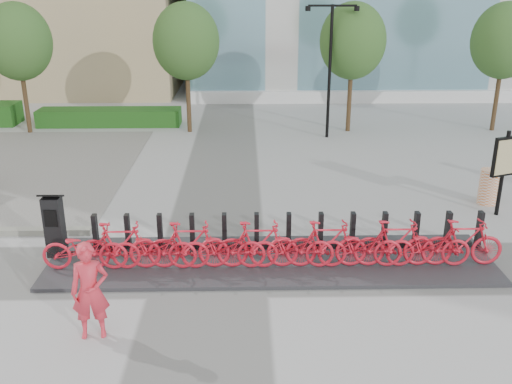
{
  "coord_description": "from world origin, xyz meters",
  "views": [
    {
      "loc": [
        0.74,
        -10.83,
        5.74
      ],
      "look_at": [
        1.0,
        1.5,
        1.2
      ],
      "focal_mm": 40.0,
      "sensor_mm": 36.0,
      "label": 1
    }
  ],
  "objects_px": {
    "construction_barrel": "(489,187)",
    "bike_0": "(85,248)",
    "kiosk": "(54,225)",
    "map_sign": "(505,160)",
    "worker_red": "(90,291)"
  },
  "relations": [
    {
      "from": "kiosk",
      "to": "worker_red",
      "type": "relative_size",
      "value": 0.85
    },
    {
      "from": "worker_red",
      "to": "construction_barrel",
      "type": "height_order",
      "value": "worker_red"
    },
    {
      "from": "bike_0",
      "to": "construction_barrel",
      "type": "distance_m",
      "value": 10.7
    },
    {
      "from": "construction_barrel",
      "to": "bike_0",
      "type": "bearing_deg",
      "value": -159.45
    },
    {
      "from": "construction_barrel",
      "to": "map_sign",
      "type": "bearing_deg",
      "value": -94.03
    },
    {
      "from": "map_sign",
      "to": "kiosk",
      "type": "bearing_deg",
      "value": 170.39
    },
    {
      "from": "bike_0",
      "to": "kiosk",
      "type": "distance_m",
      "value": 1.06
    },
    {
      "from": "bike_0",
      "to": "map_sign",
      "type": "relative_size",
      "value": 0.79
    },
    {
      "from": "bike_0",
      "to": "kiosk",
      "type": "height_order",
      "value": "kiosk"
    },
    {
      "from": "map_sign",
      "to": "worker_red",
      "type": "bearing_deg",
      "value": -171.96
    },
    {
      "from": "kiosk",
      "to": "construction_barrel",
      "type": "relative_size",
      "value": 1.52
    },
    {
      "from": "worker_red",
      "to": "construction_barrel",
      "type": "bearing_deg",
      "value": 24.16
    },
    {
      "from": "construction_barrel",
      "to": "map_sign",
      "type": "xyz_separation_m",
      "value": [
        -0.06,
        -0.81,
        1.01
      ]
    },
    {
      "from": "bike_0",
      "to": "kiosk",
      "type": "xyz_separation_m",
      "value": [
        -0.8,
        0.65,
        0.24
      ]
    },
    {
      "from": "construction_barrel",
      "to": "worker_red",
      "type": "bearing_deg",
      "value": -146.82
    }
  ]
}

